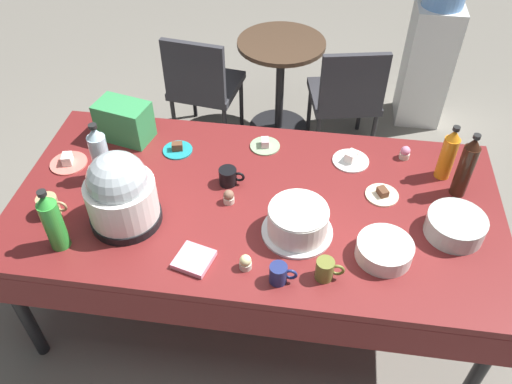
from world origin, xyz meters
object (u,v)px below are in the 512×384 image
(slow_cooker, at_px, (121,193))
(water_cooler, at_px, (431,48))
(coffee_mug_tan, at_px, (49,206))
(maroon_chair_left, at_px, (202,83))
(soda_bottle_water, at_px, (100,154))
(soda_bottle_cola, at_px, (466,167))
(dessert_plate_cream, at_px, (382,194))
(cupcake_berry, at_px, (229,197))
(dessert_plate_white, at_px, (351,159))
(dessert_plate_teal, at_px, (178,149))
(potluck_table, at_px, (256,210))
(cupcake_lemon, at_px, (245,262))
(soda_bottle_lime_soda, at_px, (53,221))
(dessert_plate_sage, at_px, (265,145))
(coffee_mug_black, at_px, (228,176))
(soda_bottle_orange_juice, at_px, (448,154))
(coffee_mug_navy, at_px, (279,274))
(cupcake_rose, at_px, (405,153))
(coffee_mug_olive, at_px, (326,269))
(maroon_chair_right, at_px, (347,94))
(round_cafe_table, at_px, (280,71))
(glass_salad_bowl, at_px, (455,226))
(soda_carton, at_px, (124,121))
(ceramic_snack_bowl, at_px, (384,250))
(frosted_layer_cake, at_px, (298,221))
(dessert_plate_coral, at_px, (68,162))

(slow_cooker, relative_size, water_cooler, 0.29)
(coffee_mug_tan, relative_size, maroon_chair_left, 0.15)
(soda_bottle_water, bearing_deg, soda_bottle_cola, 4.48)
(dessert_plate_cream, xyz_separation_m, cupcake_berry, (-0.68, -0.14, 0.02))
(dessert_plate_white, distance_m, dessert_plate_teal, 0.86)
(potluck_table, height_order, soda_bottle_cola, soda_bottle_cola)
(slow_cooker, relative_size, cupcake_lemon, 5.26)
(potluck_table, height_order, soda_bottle_lime_soda, soda_bottle_lime_soda)
(dessert_plate_teal, height_order, soda_bottle_cola, soda_bottle_cola)
(cupcake_berry, height_order, soda_bottle_cola, soda_bottle_cola)
(dessert_plate_sage, relative_size, coffee_mug_black, 1.24)
(dessert_plate_sage, distance_m, cupcake_berry, 0.43)
(soda_bottle_orange_juice, bearing_deg, coffee_mug_navy, -134.03)
(dessert_plate_sage, xyz_separation_m, cupcake_rose, (0.69, 0.01, 0.02))
(coffee_mug_olive, bearing_deg, dessert_plate_cream, 64.56)
(maroon_chair_right, bearing_deg, round_cafe_table, 154.36)
(dessert_plate_teal, height_order, cupcake_berry, cupcake_berry)
(cupcake_berry, xyz_separation_m, soda_bottle_cola, (1.02, 0.21, 0.12))
(coffee_mug_tan, bearing_deg, soda_bottle_orange_juice, 16.19)
(glass_salad_bowl, xyz_separation_m, soda_carton, (-1.58, 0.45, 0.05))
(dessert_plate_teal, height_order, soda_carton, soda_carton)
(ceramic_snack_bowl, distance_m, soda_bottle_cola, 0.56)
(soda_bottle_lime_soda, xyz_separation_m, water_cooler, (1.75, 2.24, -0.30))
(frosted_layer_cake, bearing_deg, dessert_plate_cream, 37.40)
(dessert_plate_white, xyz_separation_m, dessert_plate_cream, (0.14, -0.22, -0.00))
(dessert_plate_coral, distance_m, cupcake_lemon, 1.08)
(dessert_plate_sage, height_order, coffee_mug_tan, coffee_mug_tan)
(dessert_plate_white, bearing_deg, round_cafe_table, 111.01)
(slow_cooker, bearing_deg, dessert_plate_sage, 48.06)
(dessert_plate_white, xyz_separation_m, dessert_plate_teal, (-0.86, -0.04, -0.00))
(slow_cooker, relative_size, coffee_mug_black, 2.93)
(coffee_mug_navy, bearing_deg, soda_bottle_lime_soda, 176.52)
(frosted_layer_cake, bearing_deg, dessert_plate_teal, 144.11)
(coffee_mug_tan, distance_m, maroon_chair_right, 2.04)
(soda_bottle_cola, height_order, coffee_mug_olive, soda_bottle_cola)
(cupcake_rose, height_order, maroon_chair_right, maroon_chair_right)
(coffee_mug_olive, relative_size, soda_carton, 0.44)
(dessert_plate_white, relative_size, soda_bottle_lime_soda, 0.59)
(cupcake_berry, relative_size, coffee_mug_tan, 0.52)
(ceramic_snack_bowl, distance_m, coffee_mug_navy, 0.44)
(soda_bottle_cola, relative_size, soda_carton, 1.28)
(soda_bottle_lime_soda, bearing_deg, dessert_plate_cream, 20.06)
(slow_cooker, distance_m, dessert_plate_sage, 0.80)
(dessert_plate_cream, bearing_deg, dessert_plate_coral, 179.61)
(potluck_table, xyz_separation_m, coffee_mug_tan, (-0.88, -0.21, 0.11))
(dessert_plate_cream, bearing_deg, dessert_plate_sage, 154.15)
(dessert_plate_white, xyz_separation_m, maroon_chair_right, (-0.01, 1.00, -0.27))
(dessert_plate_sage, xyz_separation_m, coffee_mug_tan, (-0.87, -0.60, 0.04))
(dessert_plate_teal, height_order, dessert_plate_cream, dessert_plate_teal)
(dessert_plate_sage, height_order, coffee_mug_navy, coffee_mug_navy)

